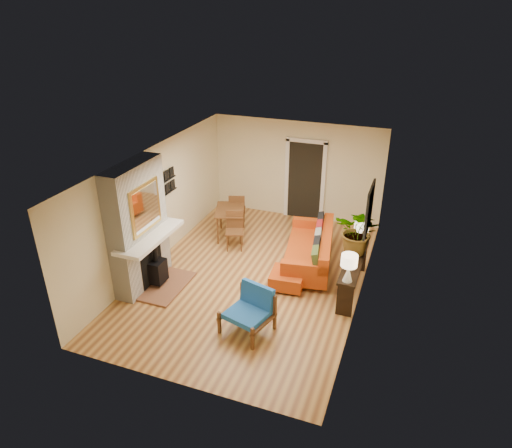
# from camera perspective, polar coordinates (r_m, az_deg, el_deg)

# --- Properties ---
(room_shell) EXTENTS (6.50, 6.50, 6.50)m
(room_shell) POSITION_cam_1_polar(r_m,az_deg,el_deg) (11.38, 7.16, 5.06)
(room_shell) COLOR tan
(room_shell) RESTS_ON ground
(fireplace) EXTENTS (1.09, 1.68, 2.60)m
(fireplace) POSITION_cam_1_polar(r_m,az_deg,el_deg) (9.29, -14.30, -0.68)
(fireplace) COLOR white
(fireplace) RESTS_ON ground
(sofa) EXTENTS (1.30, 2.35, 0.88)m
(sofa) POSITION_cam_1_polar(r_m,az_deg,el_deg) (10.10, 7.09, -3.22)
(sofa) COLOR silver
(sofa) RESTS_ON ground
(ottoman) EXTENTS (0.73, 0.73, 0.34)m
(ottoman) POSITION_cam_1_polar(r_m,az_deg,el_deg) (9.42, 3.94, -6.79)
(ottoman) COLOR silver
(ottoman) RESTS_ON ground
(blue_chair) EXTENTS (0.95, 0.94, 0.81)m
(blue_chair) POSITION_cam_1_polar(r_m,az_deg,el_deg) (8.18, -0.66, -10.40)
(blue_chair) COLOR brown
(blue_chair) RESTS_ON ground
(dining_table) EXTENTS (1.08, 1.70, 0.90)m
(dining_table) POSITION_cam_1_polar(r_m,az_deg,el_deg) (11.18, -2.91, 1.19)
(dining_table) COLOR brown
(dining_table) RESTS_ON ground
(console_table) EXTENTS (0.34, 1.85, 0.72)m
(console_table) POSITION_cam_1_polar(r_m,az_deg,el_deg) (9.26, 12.10, -5.22)
(console_table) COLOR black
(console_table) RESTS_ON ground
(lamp_near) EXTENTS (0.30, 0.30, 0.54)m
(lamp_near) POSITION_cam_1_polar(r_m,az_deg,el_deg) (8.35, 11.53, -5.04)
(lamp_near) COLOR white
(lamp_near) RESTS_ON console_table
(lamp_far) EXTENTS (0.30, 0.30, 0.54)m
(lamp_far) POSITION_cam_1_polar(r_m,az_deg,el_deg) (9.61, 13.01, -0.79)
(lamp_far) COLOR white
(lamp_far) RESTS_ON console_table
(houseplant) EXTENTS (1.00, 0.91, 0.97)m
(houseplant) POSITION_cam_1_polar(r_m,az_deg,el_deg) (9.22, 12.72, -0.90)
(houseplant) COLOR #1E5919
(houseplant) RESTS_ON console_table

